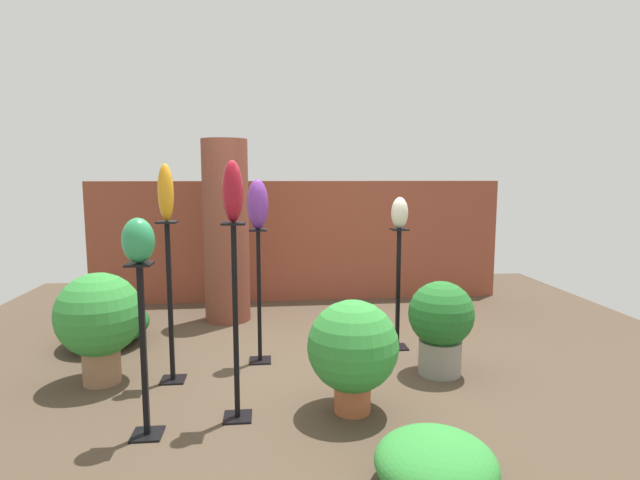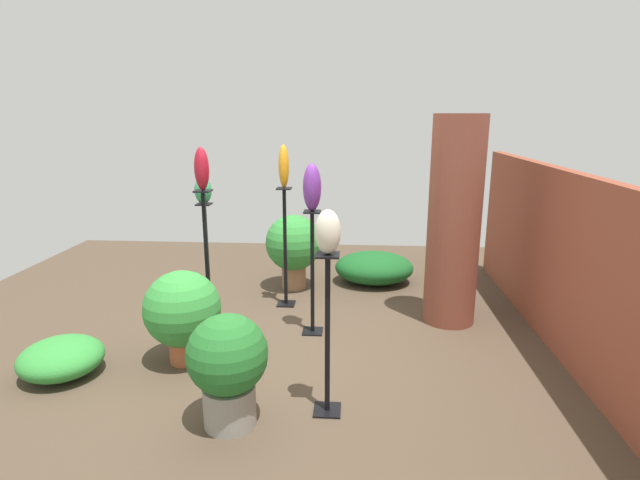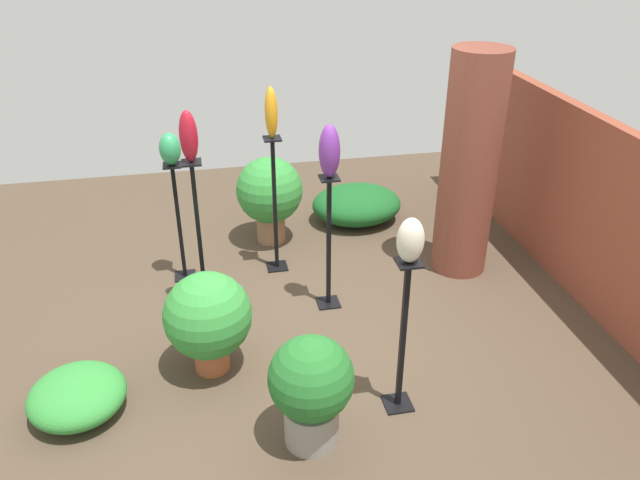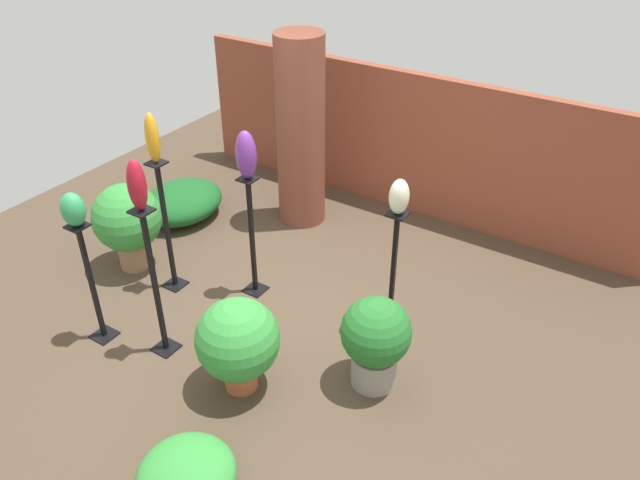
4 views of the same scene
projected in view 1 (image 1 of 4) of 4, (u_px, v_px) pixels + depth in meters
The scene contains 18 objects.
ground_plane at pixel (318, 369), 4.47m from camera, with size 8.00×8.00×0.00m, color #4C3D2D.
brick_wall_back at pixel (299, 241), 6.87m from camera, with size 5.60×0.12×1.65m, color brown.
brick_pillar at pixel (226, 231), 5.87m from camera, with size 0.53×0.53×2.14m, color brown.
pedestal_amber at pixel (170, 309), 4.14m from camera, with size 0.20×0.20×1.35m.
pedestal_violet at pixel (259, 302), 4.58m from camera, with size 0.20×0.20×1.24m.
pedestal_ivory at pixel (398, 294), 4.95m from camera, with size 0.20×0.20×1.21m.
pedestal_jade at pixel (144, 358), 3.26m from camera, with size 0.20×0.20×1.17m.
pedestal_ruby at pixel (236, 330), 3.48m from camera, with size 0.20×0.20×1.41m.
art_vase_amber at pixel (166, 192), 4.01m from camera, with size 0.13×0.12×0.46m, color orange.
art_vase_violet at pixel (258, 204), 4.47m from camera, with size 0.19×0.18×0.45m, color #6B2D8C.
art_vase_ivory at pixel (400, 213), 4.84m from camera, with size 0.16×0.18×0.31m, color beige.
art_vase_jade at pixel (138, 240), 3.16m from camera, with size 0.20×0.19×0.29m, color #2D9356.
art_vase_ruby at pixel (233, 191), 3.36m from camera, with size 0.14×0.15×0.42m, color maroon.
potted_plant_back_center at pixel (99, 318), 4.11m from camera, with size 0.69×0.69×0.93m.
potted_plant_walkway_edge at pixel (441, 322), 4.31m from camera, with size 0.57×0.57×0.82m.
potted_plant_front_left at pixel (353, 348), 3.61m from camera, with size 0.67×0.67×0.83m.
foliage_bed_east at pixel (436, 463), 2.74m from camera, with size 0.68×0.68×0.31m, color #338C38.
foliage_bed_west at pixel (106, 325), 5.12m from camera, with size 0.84×1.01×0.40m, color #195923.
Camera 1 is at (-0.43, -4.27, 1.72)m, focal length 28.00 mm.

